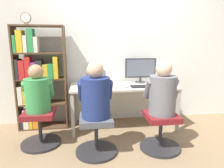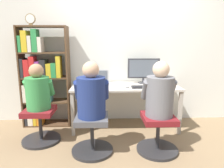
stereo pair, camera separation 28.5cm
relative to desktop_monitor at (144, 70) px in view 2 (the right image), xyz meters
name	(u,v)px [view 2 (the right image)]	position (x,y,z in m)	size (l,w,h in m)	color
ground_plane	(127,136)	(-0.33, -0.51, -0.93)	(14.00, 14.00, 0.00)	#846B4C
wall_back	(123,48)	(-0.33, 0.21, 0.37)	(10.00, 0.05, 2.60)	silver
desk	(125,90)	(-0.33, -0.18, -0.30)	(1.70, 0.66, 0.71)	beige
desktop_monitor	(144,70)	(0.00, 0.00, 0.00)	(0.54, 0.18, 0.42)	#333338
laptop	(98,81)	(-0.77, -0.03, -0.18)	(0.36, 0.26, 0.23)	#B7B7BC
keyboard	(146,87)	(-0.02, -0.35, -0.21)	(0.45, 0.15, 0.03)	#232326
computer_mouse_by_keyboard	(127,87)	(-0.32, -0.33, -0.21)	(0.07, 0.11, 0.03)	#99999E
office_chair_left	(158,133)	(0.03, -0.95, -0.69)	(0.54, 0.54, 0.48)	#262628
office_chair_right	(92,134)	(-0.82, -0.94, -0.69)	(0.54, 0.54, 0.48)	#262628
person_at_monitor	(160,93)	(0.03, -0.95, -0.16)	(0.42, 0.35, 0.69)	slate
person_at_laptop	(91,94)	(-0.82, -0.94, -0.16)	(0.43, 0.36, 0.69)	navy
bookshelf	(40,77)	(-1.71, -0.05, -0.11)	(0.78, 0.30, 1.65)	#513823
desk_clock	(30,19)	(-1.78, -0.11, 0.80)	(0.15, 0.03, 0.17)	olive
office_chair_side	(40,125)	(-1.57, -0.63, -0.69)	(0.54, 0.54, 0.48)	#262628
person_near_shelf	(38,90)	(-1.57, -0.63, -0.18)	(0.39, 0.33, 0.63)	#388C47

